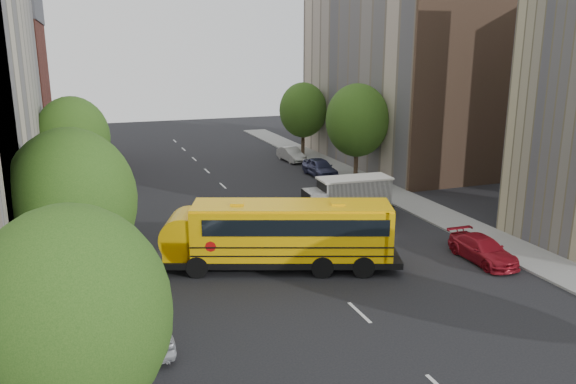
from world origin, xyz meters
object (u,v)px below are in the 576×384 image
street_tree_1 (72,201)px  parked_car_2 (104,164)px  safari_truck (348,196)px  parked_car_5 (291,154)px  parked_car_3 (483,250)px  street_tree_0 (72,316)px  street_tree_5 (303,110)px  street_tree_4 (357,120)px  street_tree_2 (73,138)px  parked_car_0 (145,327)px  parked_car_1 (111,193)px  parked_car_4 (320,167)px  school_bus (275,232)px

street_tree_1 → parked_car_2: 28.78m
safari_truck → parked_car_5: size_ratio=1.47×
parked_car_3 → parked_car_5: size_ratio=1.06×
street_tree_0 → street_tree_5: size_ratio=0.99×
street_tree_1 → street_tree_4: 28.43m
street_tree_2 → parked_car_5: street_tree_2 is taller
street_tree_0 → parked_car_3: (19.80, 9.07, -4.00)m
street_tree_0 → parked_car_3: size_ratio=1.68×
parked_car_0 → parked_car_2: 31.90m
parked_car_0 → parked_car_1: 21.10m
parked_car_4 → parked_car_5: parked_car_4 is taller
parked_car_1 → parked_car_3: parked_car_1 is taller
parked_car_0 → parked_car_3: bearing=-174.8°
street_tree_1 → parked_car_4: street_tree_1 is taller
parked_car_3 → parked_car_5: parked_car_5 is taller
parked_car_1 → parked_car_5: 20.23m
parked_car_3 → parked_car_4: 21.42m
parked_car_1 → parked_car_3: 25.55m
street_tree_2 → parked_car_4: size_ratio=1.68×
street_tree_4 → parked_car_2: (-19.80, 10.39, -4.30)m
street_tree_2 → safari_truck: size_ratio=1.25×
street_tree_0 → parked_car_2: (2.20, 38.39, -3.86)m
street_tree_1 → parked_car_4: 28.80m
street_tree_4 → parked_car_5: 10.76m
parked_car_1 → parked_car_2: (0.00, 10.80, 0.03)m
street_tree_1 → street_tree_5: (22.00, 30.00, -0.25)m
school_bus → parked_car_0: bearing=-122.1°
parked_car_4 → parked_car_5: bearing=88.9°
street_tree_4 → safari_truck: bearing=-119.9°
street_tree_2 → school_bus: (9.30, -16.03, -2.89)m
street_tree_4 → street_tree_5: 12.01m
street_tree_4 → street_tree_1: bearing=-140.7°
parked_car_3 → parked_car_5: 28.50m
street_tree_4 → parked_car_0: 29.56m
street_tree_2 → parked_car_3: 27.71m
parked_car_2 → parked_car_0: bearing=89.1°
street_tree_1 → street_tree_4: bearing=39.3°
school_bus → parked_car_0: 9.04m
street_tree_0 → school_bus: bearing=52.2°
street_tree_1 → safari_truck: (16.85, 9.04, -3.59)m
street_tree_1 → parked_car_5: street_tree_1 is taller
parked_car_0 → parked_car_1: bearing=-93.2°
parked_car_0 → street_tree_4: bearing=-135.8°
street_tree_4 → parked_car_5: bearing=102.9°
street_tree_1 → parked_car_5: size_ratio=1.89×
school_bus → parked_car_1: bearing=134.7°
parked_car_1 → parked_car_5: bearing=-145.5°
parked_car_1 → street_tree_2: bearing=-5.5°
parked_car_0 → parked_car_2: (0.00, 31.90, 0.06)m
parked_car_5 → school_bus: bearing=-116.6°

